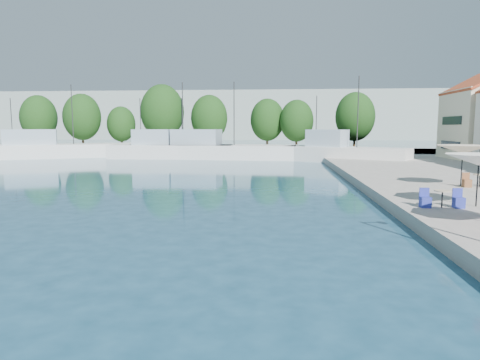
# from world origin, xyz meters

# --- Properties ---
(quay_far) EXTENTS (90.00, 16.00, 0.60)m
(quay_far) POSITION_xyz_m (-8.00, 67.00, 0.30)
(quay_far) COLOR gray
(quay_far) RESTS_ON ground
(hill_west) EXTENTS (180.00, 40.00, 16.00)m
(hill_west) POSITION_xyz_m (-30.00, 160.00, 8.00)
(hill_west) COLOR #8E9B92
(hill_west) RESTS_ON ground
(hill_east) EXTENTS (140.00, 40.00, 12.00)m
(hill_east) POSITION_xyz_m (40.00, 180.00, 6.00)
(hill_east) COLOR #8E9B92
(hill_east) RESTS_ON ground
(trawler_01) EXTENTS (21.27, 14.44, 10.20)m
(trawler_01) POSITION_xyz_m (-29.53, 57.04, 1.07)
(trawler_01) COLOR silver
(trawler_01) RESTS_ON ground
(trawler_02) EXTENTS (16.03, 4.43, 10.20)m
(trawler_02) POSITION_xyz_m (-13.59, 56.68, 1.07)
(trawler_02) COLOR silver
(trawler_02) RESTS_ON ground
(trawler_03) EXTENTS (20.15, 6.78, 10.20)m
(trawler_03) POSITION_xyz_m (-7.41, 56.86, 1.07)
(trawler_03) COLOR silver
(trawler_03) RESTS_ON ground
(trawler_04) EXTENTS (14.45, 10.46, 10.20)m
(trawler_04) POSITION_xyz_m (8.07, 52.49, 1.07)
(trawler_04) COLOR silver
(trawler_04) RESTS_ON ground
(tree_01) EXTENTS (5.97, 5.97, 8.84)m
(tree_01) POSITION_xyz_m (-39.53, 71.35, 5.70)
(tree_01) COLOR #3F2B19
(tree_01) RESTS_ON quay_far
(tree_02) EXTENTS (5.98, 5.98, 8.85)m
(tree_02) POSITION_xyz_m (-30.84, 68.99, 5.71)
(tree_02) COLOR #3F2B19
(tree_02) RESTS_ON quay_far
(tree_03) EXTENTS (4.67, 4.67, 6.92)m
(tree_03) POSITION_xyz_m (-25.28, 71.42, 4.59)
(tree_03) COLOR #3F2B19
(tree_03) RESTS_ON quay_far
(tree_04) EXTENTS (6.98, 6.98, 10.34)m
(tree_04) POSITION_xyz_m (-17.92, 70.18, 6.57)
(tree_04) COLOR #3F2B19
(tree_04) RESTS_ON quay_far
(tree_05) EXTENTS (5.76, 5.76, 8.52)m
(tree_05) POSITION_xyz_m (-10.09, 69.01, 5.52)
(tree_05) COLOR #3F2B19
(tree_05) RESTS_ON quay_far
(tree_06) EXTENTS (5.45, 5.45, 8.06)m
(tree_06) POSITION_xyz_m (-1.03, 71.51, 5.25)
(tree_06) COLOR #3F2B19
(tree_06) RESTS_ON quay_far
(tree_07) EXTENTS (5.24, 5.24, 7.75)m
(tree_07) POSITION_xyz_m (3.59, 69.68, 5.07)
(tree_07) COLOR #3F2B19
(tree_07) RESTS_ON quay_far
(tree_08) EXTENTS (5.93, 5.93, 8.78)m
(tree_08) POSITION_xyz_m (12.32, 68.54, 5.67)
(tree_08) COLOR #3F2B19
(tree_08) RESTS_ON quay_far
(umbrella_white) EXTENTS (2.89, 2.89, 2.31)m
(umbrella_white) POSITION_xyz_m (9.38, 21.24, 2.66)
(umbrella_white) COLOR black
(umbrella_white) RESTS_ON quay_right
(umbrella_cream) EXTENTS (3.02, 3.02, 2.42)m
(umbrella_cream) POSITION_xyz_m (11.52, 28.08, 2.77)
(umbrella_cream) COLOR black
(umbrella_cream) RESTS_ON quay_right
(cafe_table_02) EXTENTS (1.82, 0.70, 0.76)m
(cafe_table_02) POSITION_xyz_m (7.77, 20.82, 0.89)
(cafe_table_02) COLOR black
(cafe_table_02) RESTS_ON quay_right
(cafe_table_03) EXTENTS (1.82, 0.70, 0.76)m
(cafe_table_03) POSITION_xyz_m (12.34, 27.54, 0.89)
(cafe_table_03) COLOR black
(cafe_table_03) RESTS_ON quay_right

